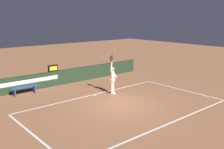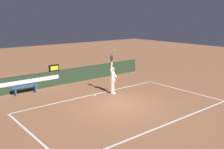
{
  "view_description": "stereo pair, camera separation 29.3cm",
  "coord_description": "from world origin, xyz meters",
  "px_view_note": "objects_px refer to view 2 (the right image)",
  "views": [
    {
      "loc": [
        -8.77,
        -9.7,
        4.64
      ],
      "look_at": [
        0.76,
        1.56,
        1.3
      ],
      "focal_mm": 41.33,
      "sensor_mm": 36.0,
      "label": 1
    },
    {
      "loc": [
        -8.55,
        -9.89,
        4.64
      ],
      "look_at": [
        0.76,
        1.56,
        1.3
      ],
      "focal_mm": 41.33,
      "sensor_mm": 36.0,
      "label": 2
    }
  ],
  "objects_px": {
    "speed_display": "(54,68)",
    "courtside_bench_near": "(25,88)",
    "tennis_player": "(113,78)",
    "tennis_ball": "(114,50)"
  },
  "relations": [
    {
      "from": "tennis_ball",
      "to": "speed_display",
      "type": "bearing_deg",
      "value": 112.88
    },
    {
      "from": "tennis_player",
      "to": "tennis_ball",
      "type": "bearing_deg",
      "value": -110.8
    },
    {
      "from": "speed_display",
      "to": "courtside_bench_near",
      "type": "relative_size",
      "value": 0.44
    },
    {
      "from": "tennis_player",
      "to": "tennis_ball",
      "type": "height_order",
      "value": "tennis_ball"
    },
    {
      "from": "tennis_ball",
      "to": "courtside_bench_near",
      "type": "xyz_separation_m",
      "value": [
        -4.08,
        3.56,
        -2.35
      ]
    },
    {
      "from": "speed_display",
      "to": "courtside_bench_near",
      "type": "height_order",
      "value": "speed_display"
    },
    {
      "from": "tennis_player",
      "to": "courtside_bench_near",
      "type": "distance_m",
      "value": 5.36
    },
    {
      "from": "speed_display",
      "to": "tennis_player",
      "type": "relative_size",
      "value": 0.29
    },
    {
      "from": "tennis_ball",
      "to": "courtside_bench_near",
      "type": "relative_size",
      "value": 0.04
    },
    {
      "from": "tennis_player",
      "to": "tennis_ball",
      "type": "distance_m",
      "value": 1.78
    }
  ]
}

